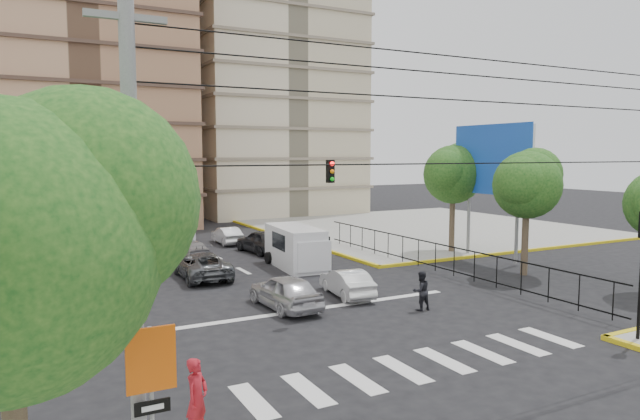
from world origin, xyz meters
TOP-DOWN VIEW (x-y plane):
  - ground at (0.00, 0.00)m, footprint 160.00×160.00m
  - sidewalk_ne at (20.00, 20.00)m, footprint 26.00×26.00m
  - crosswalk_stripes at (0.00, -6.00)m, footprint 12.00×2.40m
  - stop_line at (0.00, 1.20)m, footprint 13.00×0.40m
  - park_fence at (9.00, 4.50)m, footprint 0.10×22.50m
  - billboard at (14.45, 6.00)m, footprint 0.36×6.20m
  - tree_sw_near at (-10.90, -9.99)m, footprint 5.63×4.60m
  - tree_park_a at (13.08, 2.01)m, footprint 4.41×3.60m
  - tree_park_c at (14.09, 9.01)m, footprint 4.65×3.80m
  - traffic_light_nw at (-7.80, 7.80)m, footprint 0.28×0.22m
  - traffic_light_hanging at (0.00, -2.04)m, footprint 18.00×9.12m
  - utility_pole_sw at (-9.00, -9.00)m, footprint 1.40×0.28m
  - district_sign at (-8.80, -9.24)m, footprint 0.90×0.12m
  - van_right_lane at (3.00, 9.38)m, footprint 2.45×5.32m
  - van_left_lane at (-1.64, 19.57)m, footprint 2.57×5.50m
  - car_silver_front_left at (-1.12, 1.88)m, footprint 1.96×4.40m
  - car_white_front_right at (2.24, 2.50)m, footprint 1.81×3.93m
  - car_grey_mid_left at (-2.58, 9.21)m, footprint 2.46×5.04m
  - car_silver_rear_left at (-1.79, 14.66)m, footprint 1.92×4.29m
  - car_darkgrey_mid_right at (3.06, 14.95)m, footprint 2.39×4.71m
  - car_white_rear_right at (2.26, 19.59)m, footprint 1.38×3.79m
  - pedestrian_sw_corner at (-7.50, -7.50)m, footprint 0.79×0.77m
  - pedestrian_crosswalk at (3.74, -1.02)m, footprint 0.82×0.65m

SIDE VIEW (x-z plane):
  - ground at x=0.00m, z-range 0.00..0.00m
  - park_fence at x=9.00m, z-range -0.83..0.83m
  - crosswalk_stripes at x=0.00m, z-range 0.00..0.01m
  - stop_line at x=0.00m, z-range 0.00..0.01m
  - sidewalk_ne at x=20.00m, z-range 0.00..0.15m
  - car_silver_rear_left at x=-1.79m, z-range 0.00..1.22m
  - car_white_rear_right at x=2.26m, z-range 0.00..1.24m
  - car_white_front_right at x=2.24m, z-range 0.00..1.25m
  - car_grey_mid_left at x=-2.58m, z-range 0.00..1.38m
  - car_silver_front_left at x=-1.12m, z-range 0.00..1.47m
  - car_darkgrey_mid_right at x=3.06m, z-range 0.00..1.54m
  - pedestrian_crosswalk at x=3.74m, z-range 0.00..1.64m
  - pedestrian_sw_corner at x=-7.50m, z-range 0.15..1.98m
  - van_right_lane at x=3.00m, z-range -0.03..2.29m
  - van_left_lane at x=-1.64m, z-range -0.03..2.37m
  - district_sign at x=-8.80m, z-range 0.85..4.05m
  - traffic_light_nw at x=-7.80m, z-range 0.91..5.31m
  - utility_pole_sw at x=-9.00m, z-range 0.27..9.27m
  - tree_park_a at x=13.08m, z-range 1.60..8.42m
  - tree_sw_near at x=-10.90m, z-range 1.48..9.06m
  - tree_park_c at x=14.09m, z-range 1.71..8.96m
  - traffic_light_hanging at x=0.00m, z-range 5.44..6.36m
  - billboard at x=14.45m, z-range 1.95..10.05m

